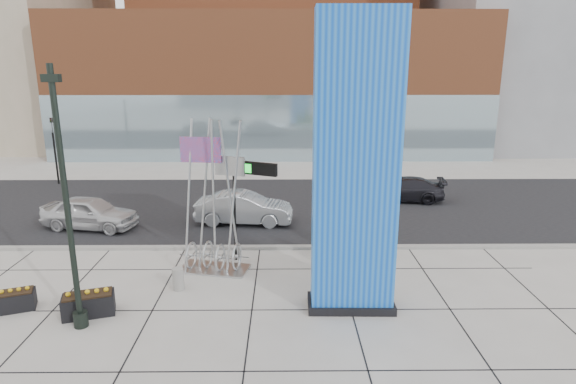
{
  "coord_description": "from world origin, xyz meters",
  "views": [
    {
      "loc": [
        1.97,
        -14.11,
        7.17
      ],
      "look_at": [
        2.12,
        2.0,
        2.89
      ],
      "focal_mm": 30.0,
      "sensor_mm": 36.0,
      "label": 1
    }
  ],
  "objects_px": {
    "concrete_bollard": "(178,279)",
    "car_silver_mid": "(244,208)",
    "car_white_west": "(90,213)",
    "blue_pylon": "(355,174)",
    "public_art_sculpture": "(214,232)",
    "lamp_post": "(70,228)",
    "overhead_street_sign": "(252,175)"
  },
  "relations": [
    {
      "from": "public_art_sculpture",
      "to": "concrete_bollard",
      "type": "height_order",
      "value": "public_art_sculpture"
    },
    {
      "from": "lamp_post",
      "to": "public_art_sculpture",
      "type": "height_order",
      "value": "lamp_post"
    },
    {
      "from": "overhead_street_sign",
      "to": "car_white_west",
      "type": "xyz_separation_m",
      "value": [
        -7.55,
        3.68,
        -2.57
      ]
    },
    {
      "from": "car_white_west",
      "to": "car_silver_mid",
      "type": "distance_m",
      "value": 6.9
    },
    {
      "from": "overhead_street_sign",
      "to": "concrete_bollard",
      "type": "bearing_deg",
      "value": -109.44
    },
    {
      "from": "lamp_post",
      "to": "public_art_sculpture",
      "type": "xyz_separation_m",
      "value": [
        3.25,
        3.87,
        -1.52
      ]
    },
    {
      "from": "overhead_street_sign",
      "to": "car_white_west",
      "type": "relative_size",
      "value": 0.9
    },
    {
      "from": "car_white_west",
      "to": "blue_pylon",
      "type": "bearing_deg",
      "value": -113.38
    },
    {
      "from": "concrete_bollard",
      "to": "car_silver_mid",
      "type": "relative_size",
      "value": 0.17
    },
    {
      "from": "public_art_sculpture",
      "to": "car_silver_mid",
      "type": "bearing_deg",
      "value": 94.86
    },
    {
      "from": "public_art_sculpture",
      "to": "concrete_bollard",
      "type": "bearing_deg",
      "value": -110.04
    },
    {
      "from": "car_white_west",
      "to": "car_silver_mid",
      "type": "bearing_deg",
      "value": -73.49
    },
    {
      "from": "lamp_post",
      "to": "car_white_west",
      "type": "bearing_deg",
      "value": 109.39
    },
    {
      "from": "overhead_street_sign",
      "to": "car_white_west",
      "type": "height_order",
      "value": "overhead_street_sign"
    },
    {
      "from": "overhead_street_sign",
      "to": "public_art_sculpture",
      "type": "bearing_deg",
      "value": -122.23
    },
    {
      "from": "public_art_sculpture",
      "to": "car_white_west",
      "type": "xyz_separation_m",
      "value": [
        -6.22,
        4.58,
        -0.71
      ]
    },
    {
      "from": "car_silver_mid",
      "to": "overhead_street_sign",
      "type": "bearing_deg",
      "value": -166.08
    },
    {
      "from": "lamp_post",
      "to": "concrete_bollard",
      "type": "relative_size",
      "value": 9.77
    },
    {
      "from": "blue_pylon",
      "to": "public_art_sculpture",
      "type": "relative_size",
      "value": 1.59
    },
    {
      "from": "lamp_post",
      "to": "overhead_street_sign",
      "type": "distance_m",
      "value": 6.62
    },
    {
      "from": "overhead_street_sign",
      "to": "car_silver_mid",
      "type": "xyz_separation_m",
      "value": [
        -0.68,
        4.31,
        -2.57
      ]
    },
    {
      "from": "public_art_sculpture",
      "to": "car_silver_mid",
      "type": "distance_m",
      "value": 5.3
    },
    {
      "from": "concrete_bollard",
      "to": "public_art_sculpture",
      "type": "bearing_deg",
      "value": 58.05
    },
    {
      "from": "blue_pylon",
      "to": "overhead_street_sign",
      "type": "xyz_separation_m",
      "value": [
        -3.19,
        3.74,
        -0.88
      ]
    },
    {
      "from": "concrete_bollard",
      "to": "car_white_west",
      "type": "xyz_separation_m",
      "value": [
        -5.24,
        6.15,
        0.36
      ]
    },
    {
      "from": "lamp_post",
      "to": "car_silver_mid",
      "type": "relative_size",
      "value": 1.62
    },
    {
      "from": "concrete_bollard",
      "to": "overhead_street_sign",
      "type": "relative_size",
      "value": 0.19
    },
    {
      "from": "overhead_street_sign",
      "to": "car_silver_mid",
      "type": "height_order",
      "value": "overhead_street_sign"
    },
    {
      "from": "car_white_west",
      "to": "public_art_sculpture",
      "type": "bearing_deg",
      "value": -115.08
    },
    {
      "from": "lamp_post",
      "to": "concrete_bollard",
      "type": "distance_m",
      "value": 4.13
    },
    {
      "from": "concrete_bollard",
      "to": "car_white_west",
      "type": "height_order",
      "value": "car_white_west"
    },
    {
      "from": "blue_pylon",
      "to": "car_silver_mid",
      "type": "distance_m",
      "value": 9.58
    }
  ]
}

